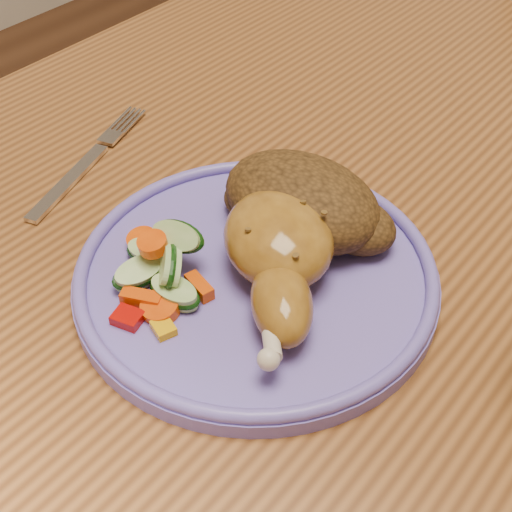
% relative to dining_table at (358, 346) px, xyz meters
% --- Properties ---
extents(dining_table, '(0.90, 1.40, 0.75)m').
position_rel_dining_table_xyz_m(dining_table, '(0.00, 0.00, 0.00)').
color(dining_table, brown).
rests_on(dining_table, ground).
extents(plate, '(0.26, 0.26, 0.01)m').
position_rel_dining_table_xyz_m(plate, '(-0.06, -0.06, 0.09)').
color(plate, '#6A5AC0').
rests_on(plate, dining_table).
extents(plate_rim, '(0.26, 0.26, 0.01)m').
position_rel_dining_table_xyz_m(plate_rim, '(-0.06, -0.06, 0.10)').
color(plate_rim, '#6A5AC0').
rests_on(plate_rim, plate).
extents(chicken_leg, '(0.14, 0.15, 0.05)m').
position_rel_dining_table_xyz_m(chicken_leg, '(-0.04, -0.06, 0.12)').
color(chicken_leg, '#9F6C21').
rests_on(chicken_leg, plate).
extents(rice_pilaf, '(0.14, 0.09, 0.06)m').
position_rel_dining_table_xyz_m(rice_pilaf, '(-0.06, 0.00, 0.12)').
color(rice_pilaf, '#4F3313').
rests_on(rice_pilaf, plate).
extents(vegetable_pile, '(0.09, 0.09, 0.05)m').
position_rel_dining_table_xyz_m(vegetable_pile, '(-0.10, -0.11, 0.11)').
color(vegetable_pile, '#A50A05').
rests_on(vegetable_pile, plate).
extents(fork, '(0.06, 0.15, 0.00)m').
position_rel_dining_table_xyz_m(fork, '(-0.26, -0.05, 0.09)').
color(fork, silver).
rests_on(fork, dining_table).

